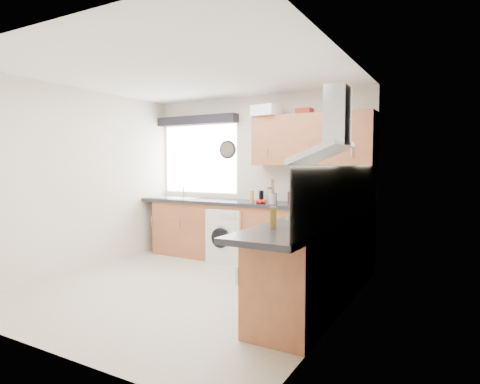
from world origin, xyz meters
The scene contains 38 objects.
ground_plane centered at (0.00, 0.00, 0.00)m, with size 3.60×3.60×0.00m, color beige.
ceiling centered at (0.00, 0.00, 2.50)m, with size 3.60×3.60×0.02m, color white.
wall_back centered at (0.00, 1.80, 1.25)m, with size 3.60×0.02×2.50m, color silver.
wall_front centered at (0.00, -1.80, 1.25)m, with size 3.60×0.02×2.50m, color silver.
wall_left centered at (-1.80, 0.00, 1.25)m, with size 0.02×3.60×2.50m, color silver.
wall_right centered at (1.80, 0.00, 1.25)m, with size 0.02×3.60×2.50m, color silver.
window centered at (-1.05, 1.79, 1.55)m, with size 1.40×0.02×1.10m, color silver.
window_blind centered at (-1.05, 1.70, 2.18)m, with size 1.50×0.18×0.14m, color black.
splashback centered at (1.79, 0.30, 1.18)m, with size 0.01×3.00×0.54m, color white.
base_cab_back centered at (-0.10, 1.51, 0.43)m, with size 3.00×0.58×0.86m, color brown.
base_cab_corner centered at (1.50, 1.50, 0.43)m, with size 0.60×0.60×0.86m, color brown.
base_cab_right centered at (1.51, 0.15, 0.43)m, with size 0.58×2.10×0.86m, color brown.
worktop_back centered at (0.00, 1.50, 0.89)m, with size 3.60×0.62×0.05m, color black.
worktop_right centered at (1.50, 0.00, 0.89)m, with size 0.62×2.42×0.05m, color black.
sink centered at (-1.33, 1.50, 0.95)m, with size 0.84×0.46×0.10m, color #B1B8BE, non-canonical shape.
oven centered at (1.50, 0.30, 0.42)m, with size 0.56×0.58×0.85m, color black.
hob_plate centered at (1.50, 0.30, 0.92)m, with size 0.52×0.52×0.01m, color #B1B8BE.
extractor_hood centered at (1.60, 0.30, 1.77)m, with size 0.52×0.78×0.66m, color #B1B8BE, non-canonical shape.
upper_cabinets centered at (0.95, 1.62, 1.80)m, with size 1.70×0.35×0.70m, color brown.
washing_machine centered at (-0.23, 1.40, 0.40)m, with size 0.55×0.53×0.80m, color silver.
wall_clock centered at (-0.50, 1.76, 1.70)m, with size 0.29×0.29×0.04m, color black.
casserole centered at (0.30, 1.52, 2.23)m, with size 0.37×0.27×0.15m, color silver.
storage_box centered at (0.81, 1.72, 2.20)m, with size 0.21×0.18×0.10m, color maroon.
utensil_pot centered at (0.49, 1.35, 0.98)m, with size 0.10×0.10×0.14m, color gray.
kitchen_roll centered at (1.35, 1.05, 1.03)m, with size 0.11×0.11×0.24m, color silver.
tomato_cluster centered at (0.33, 1.30, 0.94)m, with size 0.14×0.14×0.06m, color #B51209, non-canonical shape.
jar_0 centered at (0.36, 1.53, 1.02)m, with size 0.07×0.07×0.22m, color navy.
jar_1 centered at (0.80, 1.61, 1.00)m, with size 0.05×0.05×0.19m, color #1A5A7F.
jar_2 centered at (0.46, 1.36, 1.01)m, with size 0.07×0.07×0.20m, color #A28A38.
jar_3 centered at (0.14, 1.40, 0.97)m, with size 0.05×0.05×0.12m, color black.
jar_4 centered at (0.45, 1.50, 0.98)m, with size 0.05×0.05×0.14m, color navy.
jar_5 centered at (0.15, 1.38, 1.00)m, with size 0.06×0.06×0.17m, color olive.
jar_6 centered at (0.73, 1.70, 1.03)m, with size 0.07×0.07×0.24m, color olive.
jar_7 centered at (0.62, 1.65, 0.99)m, with size 0.06×0.06×0.16m, color #4E1C22.
jar_8 centered at (0.15, 1.69, 0.99)m, with size 0.07×0.07×0.16m, color black.
bottle_0 centered at (1.57, -0.44, 1.03)m, with size 0.05×0.05×0.25m, color #194719.
bottle_1 centered at (1.38, -0.56, 1.00)m, with size 0.06×0.06×0.19m, color brown.
bottle_2 centered at (1.60, -0.51, 1.02)m, with size 0.06×0.06×0.23m, color #57231F.
Camera 1 is at (2.82, -3.71, 1.47)m, focal length 30.00 mm.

